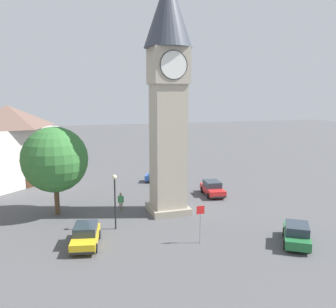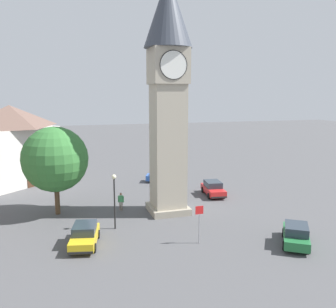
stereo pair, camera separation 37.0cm
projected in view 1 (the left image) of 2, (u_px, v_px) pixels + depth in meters
name	position (u px, v px, depth m)	size (l,w,h in m)	color
ground_plane	(168.00, 212.00, 32.73)	(200.00, 200.00, 0.00)	#4C4C4F
clock_tower	(168.00, 77.00, 30.72)	(4.19, 4.19, 20.90)	gray
car_blue_kerb	(212.00, 188.00, 38.04)	(2.21, 4.31, 1.53)	red
car_silver_kerb	(162.00, 176.00, 43.75)	(4.46, 3.12, 1.53)	#2D5BB7
car_red_corner	(297.00, 234.00, 25.53)	(3.71, 4.36, 1.53)	#236B38
car_white_side	(86.00, 235.00, 25.25)	(2.51, 4.39, 1.53)	gold
pedestrian	(121.00, 200.00, 32.92)	(0.53, 0.34, 1.69)	#706656
tree	(55.00, 160.00, 31.20)	(5.81, 5.81, 7.95)	brown
building_terrace_right	(10.00, 145.00, 41.90)	(11.78, 11.69, 9.50)	beige
lamp_post	(115.00, 192.00, 28.03)	(0.36, 0.36, 4.47)	black
road_sign	(200.00, 218.00, 25.51)	(0.60, 0.07, 2.80)	gray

